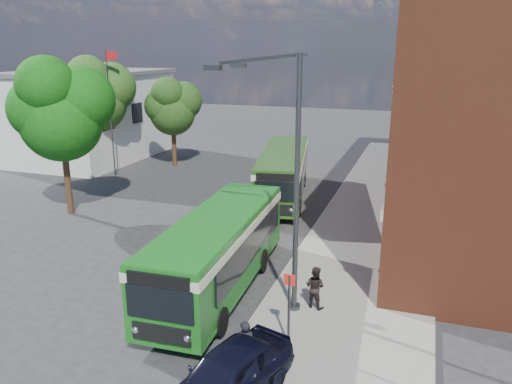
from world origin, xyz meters
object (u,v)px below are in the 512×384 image
at_px(bus_front, 218,246).
at_px(parked_car, 227,376).
at_px(street_lamp, 286,183).
at_px(bus_rear, 283,169).

distance_m(bus_front, parked_car, 6.69).
height_order(street_lamp, parked_car, street_lamp).
distance_m(bus_front, bus_rear, 13.02).
distance_m(bus_rear, parked_car, 19.39).
bearing_deg(street_lamp, bus_front, 166.39).
xyz_separation_m(street_lamp, bus_front, (-2.86, 0.69, -2.96)).
height_order(street_lamp, bus_rear, street_lamp).
relative_size(bus_front, parked_car, 2.27).
bearing_deg(parked_car, bus_front, 132.12).
bearing_deg(parked_car, bus_rear, 118.66).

